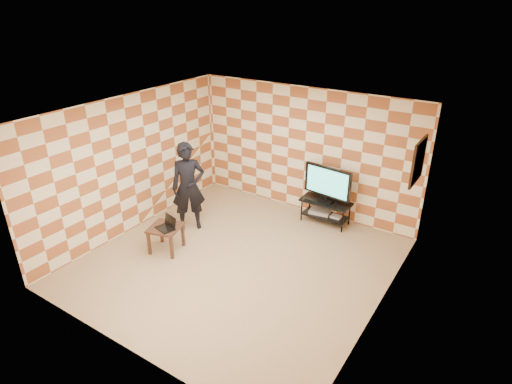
# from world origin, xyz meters

# --- Properties ---
(floor) EXTENTS (5.00, 5.00, 0.00)m
(floor) POSITION_xyz_m (0.00, 0.00, 0.00)
(floor) COLOR tan
(floor) RESTS_ON ground
(wall_back) EXTENTS (5.00, 0.02, 2.70)m
(wall_back) POSITION_xyz_m (0.00, 2.50, 1.35)
(wall_back) COLOR #FAEDC4
(wall_back) RESTS_ON ground
(wall_front) EXTENTS (5.00, 0.02, 2.70)m
(wall_front) POSITION_xyz_m (0.00, -2.50, 1.35)
(wall_front) COLOR #FAEDC4
(wall_front) RESTS_ON ground
(wall_left) EXTENTS (0.02, 5.00, 2.70)m
(wall_left) POSITION_xyz_m (-2.50, 0.00, 1.35)
(wall_left) COLOR #FAEDC4
(wall_left) RESTS_ON ground
(wall_right) EXTENTS (0.02, 5.00, 2.70)m
(wall_right) POSITION_xyz_m (2.50, 0.00, 1.35)
(wall_right) COLOR #FAEDC4
(wall_right) RESTS_ON ground
(ceiling) EXTENTS (5.00, 5.00, 0.02)m
(ceiling) POSITION_xyz_m (0.00, 0.00, 2.70)
(ceiling) COLOR white
(ceiling) RESTS_ON wall_back
(wall_art) EXTENTS (0.04, 0.72, 0.72)m
(wall_art) POSITION_xyz_m (2.47, 1.55, 1.95)
(wall_art) COLOR black
(wall_art) RESTS_ON wall_right
(tv_stand) EXTENTS (1.04, 0.47, 0.50)m
(tv_stand) POSITION_xyz_m (0.69, 2.18, 0.37)
(tv_stand) COLOR black
(tv_stand) RESTS_ON floor
(tv) EXTENTS (1.03, 0.23, 0.75)m
(tv) POSITION_xyz_m (0.69, 2.17, 0.91)
(tv) COLOR black
(tv) RESTS_ON tv_stand
(dvd_player) EXTENTS (0.47, 0.36, 0.07)m
(dvd_player) POSITION_xyz_m (0.56, 2.21, 0.21)
(dvd_player) COLOR #B1B1B3
(dvd_player) RESTS_ON tv_stand
(game_console) EXTENTS (0.21, 0.15, 0.05)m
(game_console) POSITION_xyz_m (0.93, 2.19, 0.20)
(game_console) COLOR silver
(game_console) RESTS_ON tv_stand
(side_table) EXTENTS (0.67, 0.67, 0.50)m
(side_table) POSITION_xyz_m (-1.34, -0.40, 0.41)
(side_table) COLOR #331B0F
(side_table) RESTS_ON floor
(laptop) EXTENTS (0.39, 0.34, 0.23)m
(laptop) POSITION_xyz_m (-1.27, -0.41, 0.55)
(laptop) COLOR black
(laptop) RESTS_ON side_table
(person) EXTENTS (0.77, 0.77, 1.81)m
(person) POSITION_xyz_m (-1.53, 0.51, 0.90)
(person) COLOR black
(person) RESTS_ON floor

